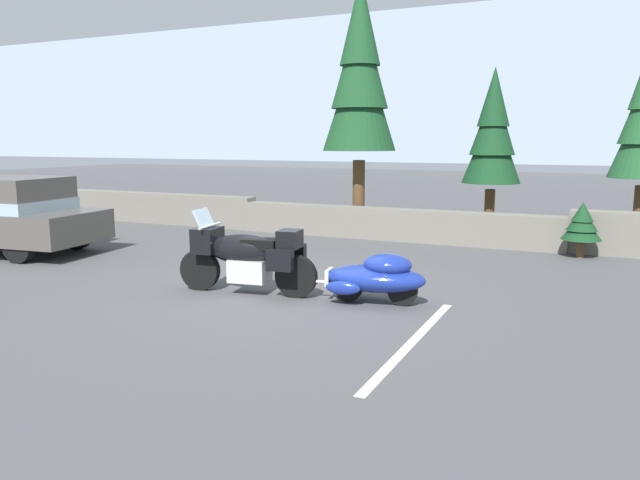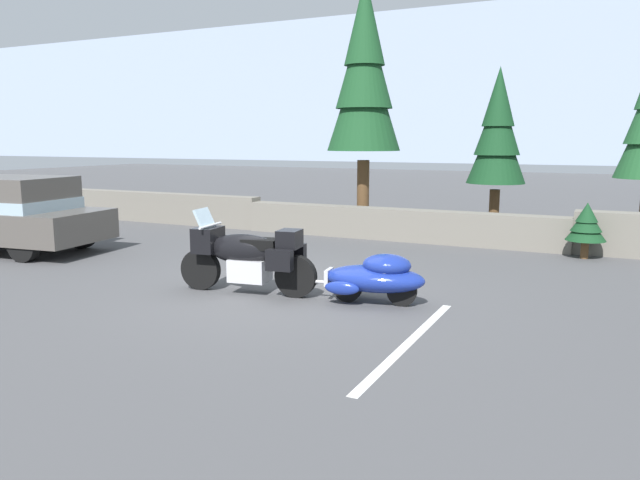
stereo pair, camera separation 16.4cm
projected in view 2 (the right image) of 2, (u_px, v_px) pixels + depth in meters
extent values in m
plane|color=#4C4C4F|center=(281.00, 291.00, 9.82)|extent=(80.00, 80.00, 0.00)
cube|color=slate|center=(143.00, 207.00, 18.27)|extent=(8.00, 0.45, 0.87)
cube|color=slate|center=(396.00, 224.00, 14.80)|extent=(8.00, 0.53, 0.76)
cube|color=#99A8BF|center=(588.00, 103.00, 93.48)|extent=(240.00, 80.00, 16.00)
cylinder|color=black|center=(201.00, 269.00, 9.90)|extent=(0.67, 0.23, 0.66)
cylinder|color=black|center=(296.00, 276.00, 9.40)|extent=(0.67, 0.23, 0.66)
cube|color=silver|center=(250.00, 270.00, 9.63)|extent=(0.66, 0.52, 0.36)
ellipsoid|color=black|center=(244.00, 249.00, 9.60)|extent=(1.25, 0.60, 0.48)
cube|color=black|center=(208.00, 240.00, 9.77)|extent=(0.43, 0.57, 0.40)
cube|color=#9EB7C6|center=(205.00, 219.00, 9.74)|extent=(0.25, 0.46, 0.34)
cube|color=black|center=(261.00, 244.00, 9.50)|extent=(0.60, 0.43, 0.16)
cube|color=black|center=(289.00, 239.00, 9.34)|extent=(0.37, 0.44, 0.28)
cube|color=black|center=(279.00, 260.00, 9.12)|extent=(0.42, 0.21, 0.32)
cube|color=black|center=(293.00, 253.00, 9.68)|extent=(0.42, 0.21, 0.32)
cylinder|color=silver|center=(210.00, 226.00, 9.72)|extent=(0.14, 0.70, 0.04)
cylinder|color=silver|center=(203.00, 254.00, 9.85)|extent=(0.26, 0.10, 0.54)
cylinder|color=black|center=(348.00, 287.00, 9.17)|extent=(0.45, 0.16, 0.44)
cylinder|color=black|center=(402.00, 291.00, 8.92)|extent=(0.45, 0.16, 0.44)
ellipsoid|color=navy|center=(375.00, 279.00, 9.01)|extent=(1.58, 0.88, 0.40)
ellipsoid|color=navy|center=(387.00, 265.00, 8.92)|extent=(0.79, 0.65, 0.32)
cube|color=silver|center=(329.00, 277.00, 9.23)|extent=(0.10, 0.33, 0.24)
ellipsoid|color=navy|center=(342.00, 288.00, 8.86)|extent=(0.53, 0.21, 0.20)
ellipsoid|color=navy|center=(353.00, 279.00, 9.46)|extent=(0.53, 0.21, 0.20)
cylinder|color=silver|center=(305.00, 281.00, 9.37)|extent=(0.70, 0.15, 0.05)
cylinder|color=black|center=(24.00, 245.00, 12.13)|extent=(0.70, 0.30, 0.68)
cylinder|color=black|center=(81.00, 233.00, 13.67)|extent=(0.70, 0.30, 0.68)
cube|color=#514C47|center=(5.00, 193.00, 13.15)|extent=(2.82, 2.01, 0.70)
cube|color=#9EB7C6|center=(6.00, 204.00, 13.19)|extent=(2.87, 2.06, 0.24)
cylinder|color=brown|center=(363.00, 196.00, 16.15)|extent=(0.32, 0.32, 1.89)
cone|color=#194723|center=(364.00, 92.00, 15.71)|extent=(1.91, 1.91, 2.98)
cone|color=#194723|center=(365.00, 56.00, 15.57)|extent=(1.48, 1.48, 2.61)
cone|color=#194723|center=(365.00, 20.00, 15.42)|extent=(1.05, 1.05, 2.24)
cylinder|color=brown|center=(494.00, 214.00, 15.11)|extent=(0.25, 0.25, 1.20)
cone|color=#143D1E|center=(497.00, 144.00, 14.84)|extent=(1.42, 1.42, 1.90)
cone|color=#143D1E|center=(498.00, 120.00, 14.74)|extent=(1.10, 1.10, 1.66)
cone|color=#143D1E|center=(499.00, 96.00, 14.65)|extent=(0.78, 0.78, 1.42)
cylinder|color=brown|center=(585.00, 250.00, 12.50)|extent=(0.16, 0.16, 0.33)
cone|color=#143D1E|center=(586.00, 228.00, 12.42)|extent=(0.80, 0.80, 0.53)
cone|color=#143D1E|center=(587.00, 220.00, 12.40)|extent=(0.62, 0.62, 0.46)
cone|color=#143D1E|center=(587.00, 212.00, 12.37)|extent=(0.44, 0.44, 0.40)
cube|color=silver|center=(410.00, 341.00, 7.35)|extent=(0.12, 3.60, 0.01)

